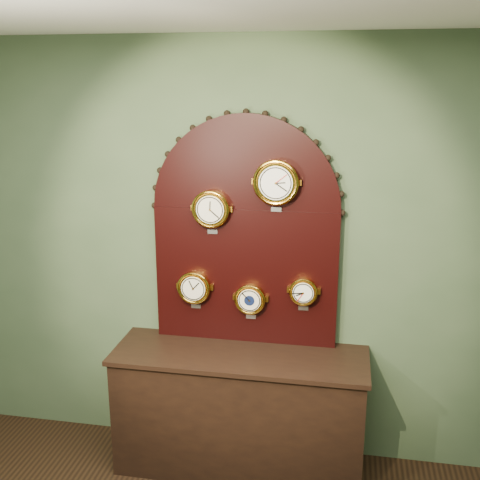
% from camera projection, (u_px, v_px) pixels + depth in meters
% --- Properties ---
extents(wall_back, '(4.00, 0.00, 4.00)m').
position_uv_depth(wall_back, '(247.00, 256.00, 3.83)').
color(wall_back, '#41553A').
rests_on(wall_back, ground).
extents(shop_counter, '(1.60, 0.50, 0.80)m').
position_uv_depth(shop_counter, '(239.00, 413.00, 3.84)').
color(shop_counter, black).
rests_on(shop_counter, ground_plane).
extents(display_board, '(1.26, 0.06, 1.53)m').
position_uv_depth(display_board, '(246.00, 225.00, 3.72)').
color(display_board, black).
rests_on(display_board, shop_counter).
extents(roman_clock, '(0.24, 0.08, 0.29)m').
position_uv_depth(roman_clock, '(211.00, 209.00, 3.67)').
color(roman_clock, gold).
rests_on(roman_clock, display_board).
extents(arabic_clock, '(0.28, 0.08, 0.33)m').
position_uv_depth(arabic_clock, '(276.00, 182.00, 3.55)').
color(arabic_clock, gold).
rests_on(arabic_clock, display_board).
extents(hygrometer, '(0.22, 0.08, 0.27)m').
position_uv_depth(hygrometer, '(194.00, 287.00, 3.83)').
color(hygrometer, gold).
rests_on(hygrometer, display_board).
extents(barometer, '(0.20, 0.08, 0.25)m').
position_uv_depth(barometer, '(250.00, 299.00, 3.78)').
color(barometer, gold).
rests_on(barometer, display_board).
extents(tide_clock, '(0.18, 0.08, 0.23)m').
position_uv_depth(tide_clock, '(304.00, 291.00, 3.70)').
color(tide_clock, gold).
rests_on(tide_clock, display_board).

